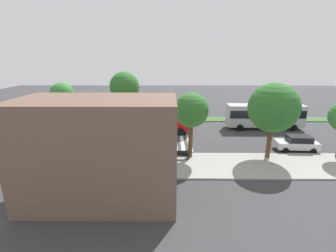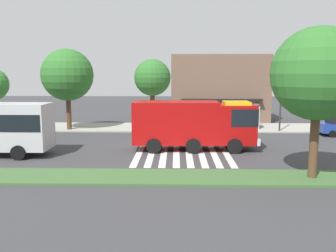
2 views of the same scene
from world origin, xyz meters
name	(u,v)px [view 1 (image 1 of 2)]	position (x,y,z in m)	size (l,w,h in m)	color
ground_plane	(186,135)	(0.00, 0.00, 0.00)	(120.00, 120.00, 0.00)	#38383A
sidewalk	(192,165)	(0.00, 9.81, 0.07)	(60.00, 5.86, 0.14)	#9E9B93
median_strip	(182,119)	(0.00, -8.38, 0.07)	(60.00, 3.00, 0.14)	#3D6033
crosswalk	(165,135)	(2.86, 0.00, 0.01)	(6.75, 12.38, 0.01)	silver
fire_truck	(158,119)	(3.97, -0.85, 2.08)	(9.32, 2.99, 3.68)	#A50C0C
parked_car_mid	(297,143)	(-12.60, 5.68, 0.91)	(4.71, 2.30, 1.78)	silver
parked_car_east	(36,142)	(17.91, 5.68, 0.94)	(4.65, 2.19, 1.85)	navy
transit_bus	(265,115)	(-12.08, -3.10, 2.18)	(11.27, 2.89, 3.68)	#B2B2B7
bus_stop_shelter	(105,143)	(8.96, 8.60, 1.89)	(3.50, 1.40, 2.46)	#4C4C51
bench_near_shelter	(144,155)	(4.96, 8.57, 0.59)	(1.60, 0.50, 0.90)	black
bench_west_of_shelter	(181,155)	(1.02, 8.57, 0.59)	(1.60, 0.50, 0.90)	black
street_lamp	(74,125)	(12.50, 7.48, 3.52)	(0.36, 0.36, 5.67)	#2D2D30
storefront_building	(99,151)	(7.41, 15.54, 3.89)	(11.21, 6.41, 7.79)	brown
sidewalk_tree_center	(273,108)	(-8.35, 7.88, 5.53)	(5.11, 5.11, 7.97)	#513823
sidewalk_tree_east	(191,111)	(0.03, 7.88, 5.24)	(3.59, 3.59, 6.95)	#513823
median_tree_far_west	(125,87)	(9.85, -8.38, 5.73)	(4.94, 4.94, 8.08)	#513823
median_tree_west	(62,94)	(20.58, -8.38, 4.48)	(3.87, 3.87, 6.30)	#47301E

